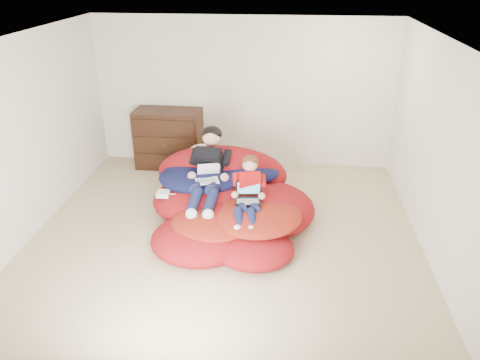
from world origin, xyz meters
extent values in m
cube|color=#C3B28B|center=(0.00, 0.00, -0.12)|extent=(5.10, 5.10, 0.25)
cube|color=silver|center=(0.00, 2.51, 1.25)|extent=(5.10, 0.02, 2.50)
cube|color=silver|center=(0.00, -2.51, 1.25)|extent=(5.10, 0.02, 2.50)
cube|color=silver|center=(-2.51, 0.00, 1.25)|extent=(0.02, 5.10, 2.50)
cube|color=silver|center=(2.51, 0.00, 1.25)|extent=(0.02, 5.10, 2.50)
cube|color=white|center=(0.00, 0.00, 2.51)|extent=(5.10, 5.10, 0.02)
cube|color=black|center=(-1.25, 2.21, 0.50)|extent=(1.12, 0.57, 1.00)
cube|color=black|center=(-1.25, 1.92, 0.20)|extent=(1.00, 0.04, 0.24)
cylinder|color=#4C3F26|center=(-1.25, 1.90, 0.20)|extent=(0.03, 0.06, 0.03)
cube|color=black|center=(-1.25, 1.92, 0.50)|extent=(1.00, 0.04, 0.24)
cylinder|color=#4C3F26|center=(-1.25, 1.90, 0.50)|extent=(0.03, 0.06, 0.03)
cube|color=black|center=(-1.25, 1.92, 0.80)|extent=(1.00, 0.04, 0.24)
cylinder|color=#4C3F26|center=(-1.25, 1.90, 0.80)|extent=(0.03, 0.06, 0.03)
ellipsoid|color=#A71218|center=(-0.36, 0.56, 0.22)|extent=(1.46, 1.31, 0.52)
ellipsoid|color=#A71218|center=(0.43, 0.44, 0.20)|extent=(1.50, 1.45, 0.54)
ellipsoid|color=#A71218|center=(0.06, 0.03, 0.18)|extent=(1.47, 1.17, 0.47)
ellipsoid|color=#A71218|center=(-0.28, -0.33, 0.14)|extent=(1.22, 1.12, 0.41)
ellipsoid|color=#A71218|center=(0.41, -0.45, 0.13)|extent=(0.98, 0.89, 0.32)
ellipsoid|color=#A71218|center=(-0.18, 1.07, 0.40)|extent=(1.92, 0.85, 0.85)
ellipsoid|color=#131845|center=(-0.45, 0.75, 0.48)|extent=(1.18, 0.97, 0.30)
ellipsoid|color=#131845|center=(0.13, 0.92, 0.52)|extent=(1.08, 0.76, 0.26)
ellipsoid|color=#A42717|center=(0.40, 0.01, 0.34)|extent=(1.18, 1.18, 0.22)
ellipsoid|color=#A42717|center=(-0.13, -0.16, 0.30)|extent=(1.05, 0.95, 0.19)
ellipsoid|color=silver|center=(-0.49, 1.28, 0.62)|extent=(0.49, 0.31, 0.31)
cube|color=black|center=(-0.29, 0.73, 0.71)|extent=(0.41, 0.48, 0.55)
sphere|color=tan|center=(-0.29, 0.88, 1.04)|extent=(0.26, 0.26, 0.26)
ellipsoid|color=black|center=(-0.29, 0.91, 1.09)|extent=(0.29, 0.27, 0.22)
cylinder|color=#12193A|center=(-0.39, 0.40, 0.51)|extent=(0.21, 0.43, 0.23)
cylinder|color=#12193A|center=(-0.39, 0.03, 0.48)|extent=(0.18, 0.41, 0.27)
sphere|color=white|center=(-0.39, -0.17, 0.41)|extent=(0.15, 0.15, 0.15)
cylinder|color=#12193A|center=(-0.18, 0.40, 0.51)|extent=(0.21, 0.43, 0.23)
cylinder|color=#12193A|center=(-0.18, 0.03, 0.48)|extent=(0.18, 0.41, 0.27)
sphere|color=white|center=(-0.18, -0.17, 0.41)|extent=(0.15, 0.15, 0.15)
cube|color=red|center=(0.29, 0.27, 0.61)|extent=(0.33, 0.34, 0.44)
sphere|color=tan|center=(0.29, 0.36, 0.88)|extent=(0.20, 0.20, 0.20)
ellipsoid|color=#4A2913|center=(0.29, 0.38, 0.92)|extent=(0.22, 0.21, 0.17)
cylinder|color=#12193A|center=(0.21, 0.04, 0.45)|extent=(0.19, 0.34, 0.18)
cylinder|color=#12193A|center=(0.21, -0.25, 0.42)|extent=(0.16, 0.32, 0.21)
sphere|color=white|center=(0.21, -0.41, 0.36)|extent=(0.12, 0.12, 0.12)
cylinder|color=#12193A|center=(0.37, 0.04, 0.45)|extent=(0.19, 0.34, 0.18)
cylinder|color=#12193A|center=(0.37, -0.25, 0.42)|extent=(0.16, 0.32, 0.21)
sphere|color=white|center=(0.37, -0.41, 0.36)|extent=(0.12, 0.12, 0.12)
cube|color=white|center=(-0.29, 0.41, 0.59)|extent=(0.36, 0.29, 0.01)
cube|color=gray|center=(-0.29, 0.40, 0.60)|extent=(0.28, 0.19, 0.00)
cube|color=white|center=(-0.29, 0.56, 0.70)|extent=(0.32, 0.19, 0.20)
cube|color=blue|center=(-0.29, 0.56, 0.70)|extent=(0.28, 0.15, 0.16)
cube|color=black|center=(0.29, 0.05, 0.51)|extent=(0.35, 0.27, 0.01)
cube|color=gray|center=(0.29, 0.04, 0.52)|extent=(0.29, 0.16, 0.00)
cube|color=black|center=(0.29, 0.19, 0.63)|extent=(0.33, 0.10, 0.23)
cube|color=teal|center=(0.29, 0.18, 0.63)|extent=(0.29, 0.08, 0.18)
cube|color=white|center=(-0.88, 0.31, 0.42)|extent=(0.17, 0.17, 0.06)
camera|label=1|loc=(0.73, -5.17, 3.29)|focal=35.00mm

